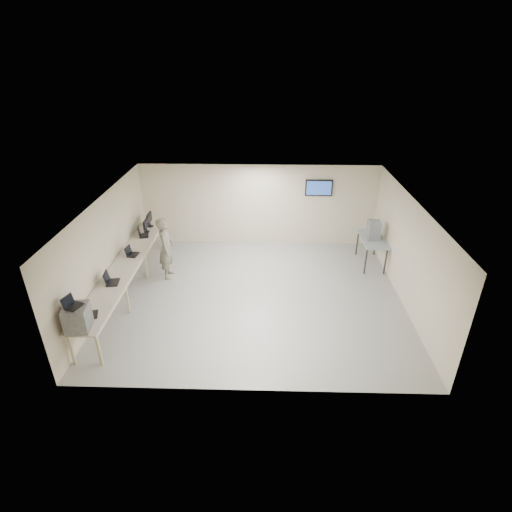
{
  "coord_description": "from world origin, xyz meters",
  "views": [
    {
      "loc": [
        0.28,
        -9.42,
        6.17
      ],
      "look_at": [
        0.0,
        0.2,
        1.15
      ],
      "focal_mm": 28.0,
      "sensor_mm": 36.0,
      "label": 1
    }
  ],
  "objects_px": {
    "soldier": "(166,248)",
    "side_table": "(372,241)",
    "workbench": "(125,268)",
    "equipment_box": "(77,318)"
  },
  "relations": [
    {
      "from": "workbench",
      "to": "equipment_box",
      "type": "distance_m",
      "value": 2.77
    },
    {
      "from": "workbench",
      "to": "side_table",
      "type": "height_order",
      "value": "workbench"
    },
    {
      "from": "equipment_box",
      "to": "side_table",
      "type": "distance_m",
      "value": 8.66
    },
    {
      "from": "equipment_box",
      "to": "side_table",
      "type": "xyz_separation_m",
      "value": [
        7.25,
        4.72,
        -0.35
      ]
    },
    {
      "from": "workbench",
      "to": "equipment_box",
      "type": "relative_size",
      "value": 10.79
    },
    {
      "from": "equipment_box",
      "to": "soldier",
      "type": "height_order",
      "value": "soldier"
    },
    {
      "from": "side_table",
      "to": "workbench",
      "type": "bearing_deg",
      "value": -164.67
    },
    {
      "from": "workbench",
      "to": "side_table",
      "type": "relative_size",
      "value": 4.01
    },
    {
      "from": "workbench",
      "to": "soldier",
      "type": "xyz_separation_m",
      "value": [
        0.92,
        1.01,
        0.12
      ]
    },
    {
      "from": "soldier",
      "to": "side_table",
      "type": "xyz_separation_m",
      "value": [
        6.27,
        0.96,
        -0.12
      ]
    }
  ]
}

